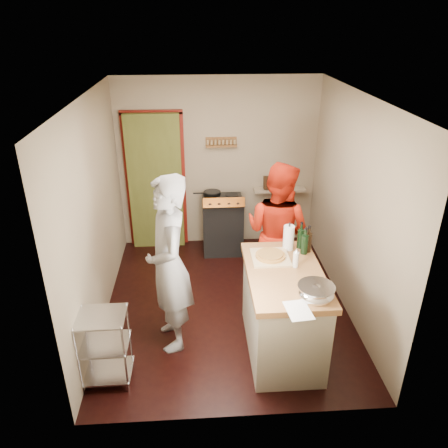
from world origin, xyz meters
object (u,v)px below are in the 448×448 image
(person_stripe, at_px, (169,265))
(wire_shelving, at_px, (104,345))
(island, at_px, (283,310))
(person_red, at_px, (277,232))
(stove, at_px, (222,224))

(person_stripe, bearing_deg, wire_shelving, -61.19)
(wire_shelving, relative_size, island, 0.55)
(island, relative_size, person_red, 0.81)
(stove, relative_size, wire_shelving, 1.26)
(stove, height_order, person_stripe, person_stripe)
(island, bearing_deg, person_stripe, 169.80)
(stove, relative_size, person_red, 0.56)
(island, relative_size, person_stripe, 0.73)
(wire_shelving, xyz_separation_m, person_stripe, (0.64, 0.55, 0.55))
(wire_shelving, distance_m, island, 1.86)
(person_stripe, bearing_deg, island, 67.66)
(island, distance_m, person_red, 1.15)
(stove, xyz_separation_m, person_stripe, (-0.69, -2.07, 0.54))
(wire_shelving, bearing_deg, person_stripe, 40.95)
(island, xyz_separation_m, person_stripe, (-1.19, 0.21, 0.47))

